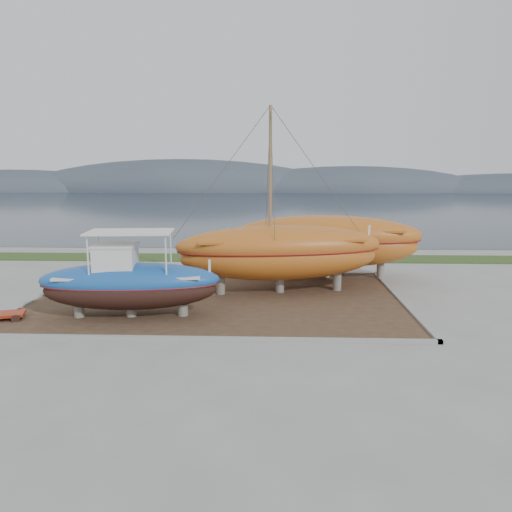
# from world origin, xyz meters

# --- Properties ---
(ground) EXTENTS (140.00, 140.00, 0.00)m
(ground) POSITION_xyz_m (0.00, 0.00, 0.00)
(ground) COLOR gray
(ground) RESTS_ON ground
(dirt_patch) EXTENTS (18.00, 12.00, 0.06)m
(dirt_patch) POSITION_xyz_m (0.00, 4.00, 0.03)
(dirt_patch) COLOR #422D1E
(dirt_patch) RESTS_ON ground
(curb_frame) EXTENTS (18.60, 12.60, 0.15)m
(curb_frame) POSITION_xyz_m (0.00, 4.00, 0.07)
(curb_frame) COLOR gray
(curb_frame) RESTS_ON ground
(grass_strip) EXTENTS (44.00, 3.00, 0.08)m
(grass_strip) POSITION_xyz_m (0.00, 15.50, 0.04)
(grass_strip) COLOR #284219
(grass_strip) RESTS_ON ground
(sea) EXTENTS (260.00, 100.00, 0.04)m
(sea) POSITION_xyz_m (0.00, 70.00, 0.00)
(sea) COLOR #17222F
(sea) RESTS_ON ground
(mountain_ridge) EXTENTS (200.00, 36.00, 20.00)m
(mountain_ridge) POSITION_xyz_m (0.00, 125.00, 0.00)
(mountain_ridge) COLOR #333D49
(mountain_ridge) RESTS_ON ground
(blue_caique) EXTENTS (8.07, 3.15, 3.80)m
(blue_caique) POSITION_xyz_m (-3.49, 0.77, 1.96)
(blue_caique) COLOR #1A53A6
(blue_caique) RESTS_ON dirt_patch
(white_dinghy) EXTENTS (4.56, 2.64, 1.29)m
(white_dinghy) POSITION_xyz_m (-6.04, 5.76, 0.71)
(white_dinghy) COLOR silver
(white_dinghy) RESTS_ON dirt_patch
(orange_sailboat) EXTENTS (11.24, 5.06, 9.55)m
(orange_sailboat) POSITION_xyz_m (3.13, 5.40, 4.84)
(orange_sailboat) COLOR #AC581A
(orange_sailboat) RESTS_ON dirt_patch
(orange_bare_hull) EXTENTS (11.27, 4.26, 3.61)m
(orange_bare_hull) POSITION_xyz_m (5.95, 9.18, 1.87)
(orange_bare_hull) COLOR #AC581A
(orange_bare_hull) RESTS_ON dirt_patch
(red_trailer) EXTENTS (2.60, 1.87, 0.33)m
(red_trailer) POSITION_xyz_m (-8.86, 0.13, 0.17)
(red_trailer) COLOR #A72C12
(red_trailer) RESTS_ON ground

